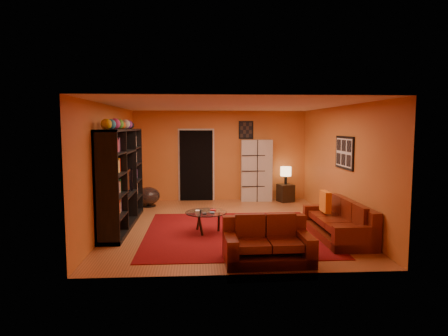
{
  "coord_description": "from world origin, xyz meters",
  "views": [
    {
      "loc": [
        -0.61,
        -8.61,
        2.16
      ],
      "look_at": [
        -0.07,
        0.1,
        1.24
      ],
      "focal_mm": 32.0,
      "sensor_mm": 36.0,
      "label": 1
    }
  ],
  "objects": [
    {
      "name": "wall_art_right",
      "position": [
        2.48,
        -0.3,
        1.6
      ],
      "size": [
        0.03,
        1.0,
        0.7
      ],
      "primitive_type": "cube",
      "color": "black",
      "rests_on": "wall_right"
    },
    {
      "name": "loveseat",
      "position": [
        0.46,
        -2.42,
        0.29
      ],
      "size": [
        1.4,
        0.86,
        0.85
      ],
      "rotation": [
        0.0,
        0.0,
        1.6
      ],
      "color": "#53160B",
      "rests_on": "rug"
    },
    {
      "name": "table_lamp",
      "position": [
        1.85,
        2.57,
        0.86
      ],
      "size": [
        0.3,
        0.3,
        0.51
      ],
      "color": "black",
      "rests_on": "side_table"
    },
    {
      "name": "floor",
      "position": [
        0.0,
        0.0,
        0.0
      ],
      "size": [
        6.0,
        6.0,
        0.0
      ],
      "primitive_type": "plane",
      "color": "#98582F",
      "rests_on": "ground"
    },
    {
      "name": "bowl_chair",
      "position": [
        -2.0,
        2.12,
        0.28
      ],
      "size": [
        0.64,
        0.64,
        0.52
      ],
      "color": "black",
      "rests_on": "floor"
    },
    {
      "name": "doorway",
      "position": [
        -0.7,
        2.96,
        1.02
      ],
      "size": [
        0.95,
        0.1,
        2.04
      ],
      "primitive_type": "cube",
      "color": "black",
      "rests_on": "floor"
    },
    {
      "name": "side_table",
      "position": [
        1.85,
        2.57,
        0.25
      ],
      "size": [
        0.5,
        0.5,
        0.5
      ],
      "primitive_type": "cube",
      "rotation": [
        0.0,
        0.0,
        0.29
      ],
      "color": "black",
      "rests_on": "floor"
    },
    {
      "name": "entertainment_unit",
      "position": [
        -2.27,
        0.0,
        1.05
      ],
      "size": [
        0.45,
        3.0,
        2.1
      ],
      "primitive_type": "cube",
      "color": "black",
      "rests_on": "floor"
    },
    {
      "name": "coffee_table",
      "position": [
        -0.48,
        -0.65,
        0.38
      ],
      "size": [
        0.84,
        0.84,
        0.42
      ],
      "rotation": [
        0.0,
        0.0,
        0.07
      ],
      "color": "silver",
      "rests_on": "floor"
    },
    {
      "name": "wall_front",
      "position": [
        0.0,
        -3.0,
        1.3
      ],
      "size": [
        6.0,
        0.0,
        6.0
      ],
      "primitive_type": "plane",
      "rotation": [
        -1.57,
        0.0,
        0.0
      ],
      "color": "#CB6C2C",
      "rests_on": "floor"
    },
    {
      "name": "sofa",
      "position": [
        2.13,
        -1.19,
        0.29
      ],
      "size": [
        0.84,
        2.01,
        0.85
      ],
      "rotation": [
        0.0,
        0.0,
        0.01
      ],
      "color": "#53160B",
      "rests_on": "rug"
    },
    {
      "name": "rug",
      "position": [
        0.1,
        -0.7,
        0.01
      ],
      "size": [
        3.6,
        3.6,
        0.01
      ],
      "primitive_type": "cube",
      "color": "#5B0A0D",
      "rests_on": "floor"
    },
    {
      "name": "wall_left",
      "position": [
        -2.5,
        0.0,
        1.3
      ],
      "size": [
        0.0,
        6.0,
        6.0
      ],
      "primitive_type": "plane",
      "rotation": [
        1.57,
        0.0,
        1.57
      ],
      "color": "#CB6C2C",
      "rests_on": "floor"
    },
    {
      "name": "storage_cabinet",
      "position": [
        1.04,
        2.8,
        0.89
      ],
      "size": [
        0.9,
        0.43,
        1.77
      ],
      "primitive_type": "cube",
      "rotation": [
        0.0,
        0.0,
        -0.05
      ],
      "color": "beige",
      "rests_on": "floor"
    },
    {
      "name": "wall_art_back",
      "position": [
        0.75,
        2.98,
        2.05
      ],
      "size": [
        0.42,
        0.03,
        0.52
      ],
      "primitive_type": "cube",
      "color": "black",
      "rests_on": "wall_back"
    },
    {
      "name": "ceiling",
      "position": [
        0.0,
        0.0,
        2.6
      ],
      "size": [
        6.0,
        6.0,
        0.0
      ],
      "primitive_type": "plane",
      "rotation": [
        3.14,
        0.0,
        0.0
      ],
      "color": "white",
      "rests_on": "wall_back"
    },
    {
      "name": "wall_back",
      "position": [
        0.0,
        3.0,
        1.3
      ],
      "size": [
        6.0,
        0.0,
        6.0
      ],
      "primitive_type": "plane",
      "rotation": [
        1.57,
        0.0,
        0.0
      ],
      "color": "#CB6C2C",
      "rests_on": "floor"
    },
    {
      "name": "tv",
      "position": [
        -2.23,
        -0.03,
        0.97
      ],
      "size": [
        0.88,
        0.12,
        0.51
      ],
      "primitive_type": "imported",
      "rotation": [
        0.0,
        0.0,
        1.57
      ],
      "color": "black",
      "rests_on": "entertainment_unit"
    },
    {
      "name": "throw_pillow",
      "position": [
        1.95,
        -0.73,
        0.63
      ],
      "size": [
        0.12,
        0.42,
        0.42
      ],
      "primitive_type": "cube",
      "color": "orange",
      "rests_on": "sofa"
    },
    {
      "name": "wall_right",
      "position": [
        2.5,
        0.0,
        1.3
      ],
      "size": [
        0.0,
        6.0,
        6.0
      ],
      "primitive_type": "plane",
      "rotation": [
        1.57,
        0.0,
        -1.57
      ],
      "color": "#CB6C2C",
      "rests_on": "floor"
    }
  ]
}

